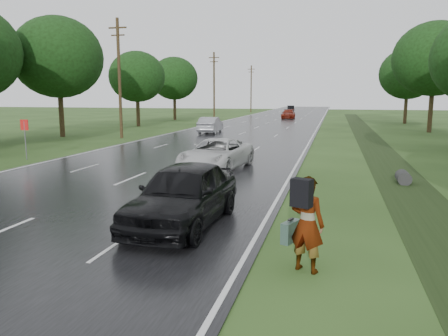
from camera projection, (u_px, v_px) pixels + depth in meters
name	position (u px, v px, depth m)	size (l,w,h in m)	color
road	(264.00, 125.00, 54.60)	(14.00, 180.00, 0.04)	black
edge_stripe_east	(319.00, 125.00, 52.96)	(0.12, 180.00, 0.01)	silver
edge_stripe_west	(212.00, 124.00, 56.23)	(0.12, 180.00, 0.01)	silver
center_line	(264.00, 125.00, 54.60)	(0.12, 180.00, 0.01)	silver
drainage_ditch	(382.00, 155.00, 26.67)	(2.20, 120.00, 0.56)	black
road_sign	(25.00, 131.00, 24.83)	(0.50, 0.06, 2.30)	slate
utility_pole_mid	(119.00, 77.00, 36.85)	(1.60, 0.26, 10.00)	#312014
utility_pole_far	(214.00, 85.00, 65.54)	(1.60, 0.26, 10.00)	#312014
utility_pole_distant	(251.00, 88.00, 94.22)	(1.60, 0.26, 10.00)	#312014
tree_east_d	(435.00, 59.00, 42.43)	(8.00, 8.00, 10.76)	#312014
tree_east_f	(408.00, 74.00, 56.02)	(7.20, 7.20, 9.62)	#312014
tree_west_c	(58.00, 57.00, 37.97)	(7.80, 7.80, 10.43)	#312014
tree_west_d	(137.00, 77.00, 51.34)	(6.60, 6.60, 8.80)	#312014
tree_west_f	(174.00, 78.00, 64.82)	(7.00, 7.00, 9.29)	#312014
pedestrian	(306.00, 223.00, 9.05)	(0.99, 1.03, 2.04)	#A5998C
white_pickup	(216.00, 154.00, 21.55)	(2.48, 5.38, 1.49)	silver
dark_sedan	(183.00, 194.00, 12.23)	(2.09, 5.21, 1.77)	black
silver_sedan	(210.00, 125.00, 42.33)	(1.64, 4.71, 1.55)	#95979D
far_car_red	(288.00, 114.00, 68.55)	(2.01, 4.95, 1.44)	maroon
far_car_dark	(290.00, 109.00, 96.88)	(1.47, 4.23, 1.39)	black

